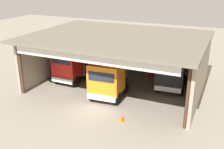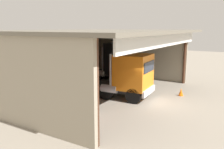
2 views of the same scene
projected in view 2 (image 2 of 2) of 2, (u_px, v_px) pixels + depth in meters
name	position (u px, v px, depth m)	size (l,w,h in m)	color
ground_plane	(158.00, 104.00, 16.27)	(80.00, 80.00, 0.00)	gray
workshop_shed	(87.00, 48.00, 18.62)	(15.17, 11.67, 4.92)	#9E937F
truck_red_right_bay	(66.00, 84.00, 14.09)	(2.53, 4.96, 3.63)	red
truck_orange_yard_outside	(130.00, 75.00, 17.25)	(2.92, 4.64, 3.31)	orange
truck_black_left_bay	(116.00, 62.00, 22.86)	(2.77, 4.71, 3.68)	black
oil_drum	(73.00, 78.00, 22.55)	(0.58, 0.58, 0.87)	#B21E19
tool_cart	(39.00, 85.00, 19.49)	(0.90, 0.60, 1.00)	red
traffic_cone	(181.00, 92.00, 18.10)	(0.36, 0.36, 0.56)	orange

